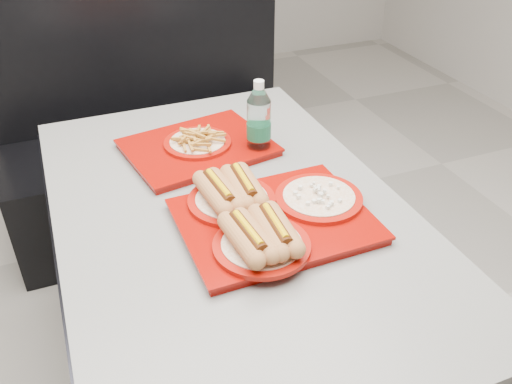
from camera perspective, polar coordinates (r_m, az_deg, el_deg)
name	(u,v)px	position (r m, az deg, el deg)	size (l,w,h in m)	color
diner_table	(232,255)	(1.55, -2.51, -6.63)	(0.92, 1.42, 0.75)	black
booth_bench	(153,141)	(2.54, -10.79, 5.30)	(1.30, 0.57, 1.35)	black
tray_near	(267,215)	(1.36, 1.14, -2.39)	(0.49, 0.43, 0.10)	#800903
tray_far	(198,144)	(1.70, -6.16, 5.02)	(0.48, 0.40, 0.08)	#800903
water_bottle	(259,123)	(1.65, 0.29, 7.29)	(0.08, 0.08, 0.24)	silver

